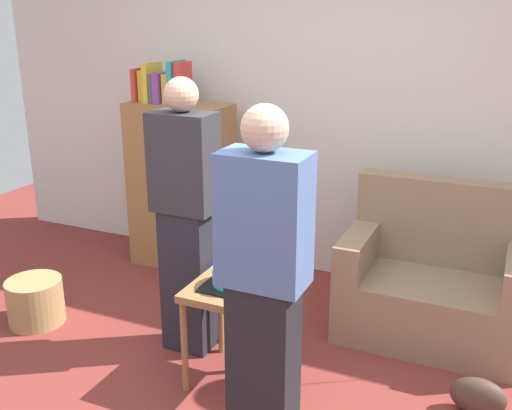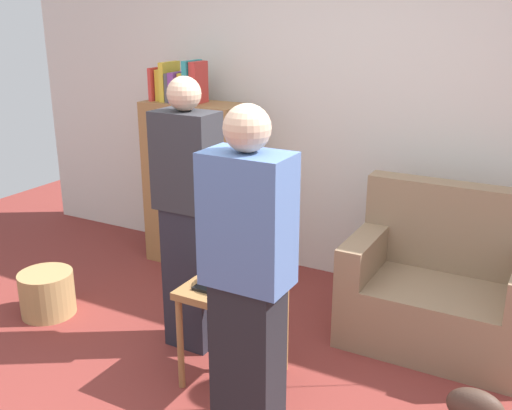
{
  "view_description": "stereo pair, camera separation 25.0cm",
  "coord_description": "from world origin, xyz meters",
  "px_view_note": "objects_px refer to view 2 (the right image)",
  "views": [
    {
      "loc": [
        1.21,
        -2.13,
        1.97
      ],
      "look_at": [
        -0.05,
        0.68,
        0.95
      ],
      "focal_mm": 41.57,
      "sensor_mm": 36.0,
      "label": 1
    },
    {
      "loc": [
        1.43,
        -2.02,
        1.97
      ],
      "look_at": [
        -0.05,
        0.68,
        0.95
      ],
      "focal_mm": 41.57,
      "sensor_mm": 36.0,
      "label": 2
    }
  ],
  "objects_px": {
    "side_table": "(234,299)",
    "handbag": "(475,408)",
    "couch": "(441,290)",
    "bookshelf": "(196,181)",
    "person_holding_cake": "(248,293)",
    "person_blowing_candles": "(189,216)",
    "birthday_cake": "(233,276)",
    "wicker_basket": "(47,293)"
  },
  "relations": [
    {
      "from": "handbag",
      "to": "birthday_cake",
      "type": "bearing_deg",
      "value": -169.57
    },
    {
      "from": "person_blowing_candles",
      "to": "handbag",
      "type": "xyz_separation_m",
      "value": [
        1.66,
        0.03,
        -0.73
      ]
    },
    {
      "from": "birthday_cake",
      "to": "side_table",
      "type": "bearing_deg",
      "value": 157.9
    },
    {
      "from": "birthday_cake",
      "to": "person_holding_cake",
      "type": "height_order",
      "value": "person_holding_cake"
    },
    {
      "from": "birthday_cake",
      "to": "person_blowing_candles",
      "type": "bearing_deg",
      "value": 154.79
    },
    {
      "from": "person_blowing_candles",
      "to": "handbag",
      "type": "distance_m",
      "value": 1.82
    },
    {
      "from": "couch",
      "to": "person_holding_cake",
      "type": "distance_m",
      "value": 1.63
    },
    {
      "from": "bookshelf",
      "to": "person_holding_cake",
      "type": "xyz_separation_m",
      "value": [
        1.47,
        -1.75,
        0.15
      ]
    },
    {
      "from": "bookshelf",
      "to": "wicker_basket",
      "type": "height_order",
      "value": "bookshelf"
    },
    {
      "from": "person_blowing_candles",
      "to": "wicker_basket",
      "type": "distance_m",
      "value": 1.28
    },
    {
      "from": "bookshelf",
      "to": "side_table",
      "type": "distance_m",
      "value": 1.68
    },
    {
      "from": "wicker_basket",
      "to": "handbag",
      "type": "relative_size",
      "value": 1.29
    },
    {
      "from": "birthday_cake",
      "to": "wicker_basket",
      "type": "distance_m",
      "value": 1.56
    },
    {
      "from": "person_holding_cake",
      "to": "wicker_basket",
      "type": "distance_m",
      "value": 2.05
    },
    {
      "from": "bookshelf",
      "to": "person_blowing_candles",
      "type": "relative_size",
      "value": 0.99
    },
    {
      "from": "person_holding_cake",
      "to": "bookshelf",
      "type": "bearing_deg",
      "value": -41.13
    },
    {
      "from": "couch",
      "to": "person_holding_cake",
      "type": "height_order",
      "value": "person_holding_cake"
    },
    {
      "from": "side_table",
      "to": "handbag",
      "type": "relative_size",
      "value": 2.05
    },
    {
      "from": "birthday_cake",
      "to": "person_blowing_candles",
      "type": "height_order",
      "value": "person_blowing_candles"
    },
    {
      "from": "bookshelf",
      "to": "person_blowing_candles",
      "type": "bearing_deg",
      "value": -57.34
    },
    {
      "from": "side_table",
      "to": "wicker_basket",
      "type": "xyz_separation_m",
      "value": [
        -1.49,
        0.03,
        -0.34
      ]
    },
    {
      "from": "person_blowing_candles",
      "to": "wicker_basket",
      "type": "xyz_separation_m",
      "value": [
        -1.07,
        -0.17,
        -0.68
      ]
    },
    {
      "from": "birthday_cake",
      "to": "person_holding_cake",
      "type": "bearing_deg",
      "value": -53.21
    },
    {
      "from": "couch",
      "to": "bookshelf",
      "type": "relative_size",
      "value": 0.68
    },
    {
      "from": "person_holding_cake",
      "to": "wicker_basket",
      "type": "height_order",
      "value": "person_holding_cake"
    },
    {
      "from": "birthday_cake",
      "to": "person_blowing_candles",
      "type": "xyz_separation_m",
      "value": [
        -0.42,
        0.2,
        0.21
      ]
    },
    {
      "from": "birthday_cake",
      "to": "person_blowing_candles",
      "type": "distance_m",
      "value": 0.5
    },
    {
      "from": "couch",
      "to": "bookshelf",
      "type": "xyz_separation_m",
      "value": [
        -2.0,
        0.29,
        0.35
      ]
    },
    {
      "from": "birthday_cake",
      "to": "handbag",
      "type": "relative_size",
      "value": 1.14
    },
    {
      "from": "side_table",
      "to": "handbag",
      "type": "distance_m",
      "value": 1.33
    },
    {
      "from": "birthday_cake",
      "to": "wicker_basket",
      "type": "height_order",
      "value": "birthday_cake"
    },
    {
      "from": "birthday_cake",
      "to": "couch",
      "type": "bearing_deg",
      "value": 46.96
    },
    {
      "from": "person_blowing_candles",
      "to": "side_table",
      "type": "bearing_deg",
      "value": -32.67
    },
    {
      "from": "couch",
      "to": "bookshelf",
      "type": "height_order",
      "value": "bookshelf"
    },
    {
      "from": "person_blowing_candles",
      "to": "bookshelf",
      "type": "bearing_deg",
      "value": 115.19
    },
    {
      "from": "side_table",
      "to": "person_holding_cake",
      "type": "relative_size",
      "value": 0.35
    },
    {
      "from": "person_blowing_candles",
      "to": "handbag",
      "type": "bearing_deg",
      "value": -6.29
    },
    {
      "from": "couch",
      "to": "handbag",
      "type": "relative_size",
      "value": 3.93
    },
    {
      "from": "birthday_cake",
      "to": "person_holding_cake",
      "type": "relative_size",
      "value": 0.2
    },
    {
      "from": "couch",
      "to": "person_holding_cake",
      "type": "relative_size",
      "value": 0.67
    },
    {
      "from": "person_holding_cake",
      "to": "birthday_cake",
      "type": "bearing_deg",
      "value": -44.25
    },
    {
      "from": "side_table",
      "to": "person_blowing_candles",
      "type": "distance_m",
      "value": 0.57
    }
  ]
}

